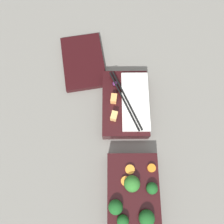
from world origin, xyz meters
TOP-DOWN VIEW (x-y plane):
  - ground_plane at (0.00, 0.00)m, footprint 3.00×3.00m
  - bento_tray_vegetable at (-0.12, -0.02)m, footprint 0.21×0.14m
  - bento_tray_rice at (0.14, -0.01)m, footprint 0.21×0.14m
  - bento_lid at (0.31, 0.13)m, footprint 0.23×0.17m

SIDE VIEW (x-z plane):
  - ground_plane at x=0.00m, z-range 0.00..0.00m
  - bento_lid at x=0.31m, z-range 0.00..0.02m
  - bento_tray_rice at x=0.14m, z-range -0.01..0.07m
  - bento_tray_vegetable at x=-0.12m, z-range -0.01..0.07m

